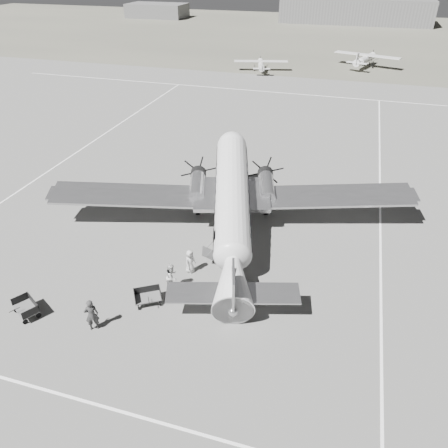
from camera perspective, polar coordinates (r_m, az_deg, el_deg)
The scene contains 16 objects.
ground at distance 31.23m, azimuth -2.44°, elevation -2.27°, with size 260.00×260.00×0.00m, color slate.
taxi_line_near at distance 22.14m, azimuth -15.11°, elevation -22.11°, with size 60.00×0.15×0.01m, color white.
taxi_line_right at distance 30.18m, azimuth 19.79°, elevation -5.82°, with size 0.15×80.00×0.01m, color white.
taxi_line_left at distance 46.89m, azimuth -19.77°, elevation 8.06°, with size 0.15×60.00×0.01m, color white.
taxi_line_horizon at distance 67.24m, azimuth 9.06°, elevation 16.46°, with size 90.00×0.15×0.01m, color white.
grass_infield at distance 120.93m, azimuth 13.46°, elevation 22.84°, with size 260.00×90.00×0.01m, color #605E50.
hangar_main at distance 145.08m, azimuth 16.78°, elevation 25.15°, with size 42.00×14.00×6.60m.
shed_secondary at distance 153.98m, azimuth -8.72°, elevation 25.85°, with size 18.00×10.00×4.00m, color #565656.
dc3_airliner at distance 30.47m, azimuth 1.08°, elevation 2.53°, with size 27.22×18.89×5.18m, color #BDBDC0, non-canonical shape.
light_plane_left at distance 80.23m, azimuth 4.84°, elevation 19.93°, with size 9.32×7.56×1.94m, color silver, non-canonical shape.
light_plane_right at distance 86.62m, azimuth 17.98°, elevation 19.67°, with size 11.80×9.57×2.45m, color silver, non-canonical shape.
baggage_cart_near at distance 26.19m, azimuth -9.92°, elevation -9.38°, with size 1.62×1.15×0.92m, color #565656, non-canonical shape.
baggage_cart_far at distance 27.47m, azimuth -24.43°, elevation -10.01°, with size 1.67×1.18×0.94m, color #565656, non-canonical shape.
ground_crew at distance 24.98m, azimuth -16.90°, elevation -11.27°, with size 0.73×0.48×2.01m, color #2D2D2D.
ramp_agent at distance 26.69m, azimuth -6.82°, elevation -6.85°, with size 0.90×0.70×1.86m, color #BCBDBA.
passenger at distance 27.98m, azimuth -4.46°, elevation -4.89°, with size 0.80×0.52×1.65m, color #B9B9B7.
Camera 1 is at (8.68, -24.33, 17.56)m, focal length 35.00 mm.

